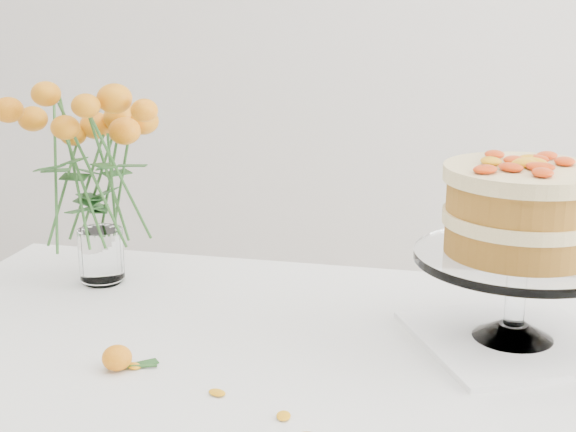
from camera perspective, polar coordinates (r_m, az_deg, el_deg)
name	(u,v)px	position (r m, az deg, el deg)	size (l,w,h in m)	color
table	(319,422)	(1.19, 2.22, -14.43)	(1.43, 0.93, 0.76)	tan
napkin	(512,340)	(1.28, 15.64, -8.47)	(0.28, 0.28, 0.01)	white
cake_stand	(522,220)	(1.22, 16.28, -0.26)	(0.31, 0.31, 0.28)	white
rose_vase	(95,155)	(1.46, -13.57, 4.26)	(0.33, 0.33, 0.41)	white
loose_rose_far	(117,358)	(1.17, -12.05, -9.84)	(0.07, 0.04, 0.04)	orange
stray_petal_a	(217,393)	(1.09, -5.06, -12.43)	(0.03, 0.02, 0.00)	orange
stray_petal_b	(284,416)	(1.04, -0.32, -14.05)	(0.03, 0.02, 0.00)	orange
stray_petal_d	(134,366)	(1.18, -10.91, -10.45)	(0.03, 0.02, 0.00)	orange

